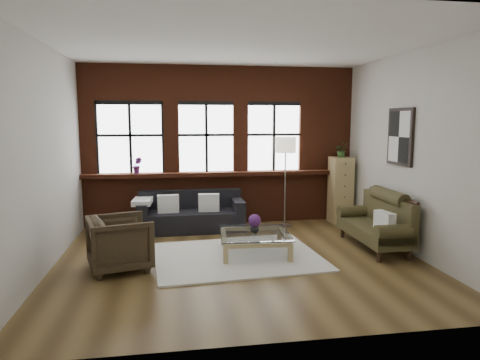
{
  "coord_description": "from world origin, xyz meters",
  "views": [
    {
      "loc": [
        -0.98,
        -6.24,
        2.12
      ],
      "look_at": [
        0.1,
        0.6,
        1.15
      ],
      "focal_mm": 32.0,
      "sensor_mm": 36.0,
      "label": 1
    }
  ],
  "objects": [
    {
      "name": "wall_back",
      "position": [
        0.0,
        2.5,
        1.6
      ],
      "size": [
        5.5,
        0.0,
        5.5
      ],
      "primitive_type": "plane",
      "rotation": [
        1.57,
        0.0,
        0.0
      ],
      "color": "beige",
      "rests_on": "ground"
    },
    {
      "name": "wall_front",
      "position": [
        0.0,
        -2.5,
        1.6
      ],
      "size": [
        5.5,
        0.0,
        5.5
      ],
      "primitive_type": "plane",
      "rotation": [
        -1.57,
        0.0,
        0.0
      ],
      "color": "beige",
      "rests_on": "ground"
    },
    {
      "name": "potted_plant_top",
      "position": [
        2.46,
        2.11,
        1.51
      ],
      "size": [
        0.3,
        0.27,
        0.3
      ],
      "primitive_type": "imported",
      "rotation": [
        0.0,
        0.0,
        -0.14
      ],
      "color": "#2D5923",
      "rests_on": "drawer_chest"
    },
    {
      "name": "armchair",
      "position": [
        -1.75,
        -0.15,
        0.39
      ],
      "size": [
        1.04,
        1.02,
        0.77
      ],
      "primitive_type": "imported",
      "rotation": [
        0.0,
        0.0,
        1.84
      ],
      "color": "#302518",
      "rests_on": "floor"
    },
    {
      "name": "brick_backwall",
      "position": [
        0.0,
        2.44,
        1.6
      ],
      "size": [
        5.5,
        0.12,
        3.2
      ],
      "primitive_type": null,
      "color": "#602816",
      "rests_on": "floor"
    },
    {
      "name": "dark_sofa",
      "position": [
        -0.65,
        1.9,
        0.37
      ],
      "size": [
        2.02,
        0.82,
        0.73
      ],
      "primitive_type": null,
      "color": "black",
      "rests_on": "floor"
    },
    {
      "name": "vintage_settee",
      "position": [
        2.3,
        0.26,
        0.44
      ],
      "size": [
        0.74,
        1.66,
        0.88
      ],
      "primitive_type": null,
      "color": "#3A341B",
      "rests_on": "floor"
    },
    {
      "name": "vase",
      "position": [
        0.28,
        0.24,
        0.43
      ],
      "size": [
        0.18,
        0.18,
        0.16
      ],
      "primitive_type": "imported",
      "rotation": [
        0.0,
        0.0,
        0.25
      ],
      "color": "#B2B2B2",
      "rests_on": "coffee_table"
    },
    {
      "name": "sill_plant",
      "position": [
        -1.67,
        2.32,
        1.24
      ],
      "size": [
        0.19,
        0.15,
        0.33
      ],
      "primitive_type": "imported",
      "rotation": [
        0.0,
        0.0,
        0.05
      ],
      "color": "#5A256C",
      "rests_on": "sill_ledge"
    },
    {
      "name": "wall_left",
      "position": [
        -2.75,
        0.0,
        1.6
      ],
      "size": [
        0.0,
        5.0,
        5.0
      ],
      "primitive_type": "plane",
      "rotation": [
        1.57,
        0.0,
        1.57
      ],
      "color": "beige",
      "rests_on": "ground"
    },
    {
      "name": "window_left",
      "position": [
        -1.8,
        2.45,
        1.75
      ],
      "size": [
        1.38,
        0.1,
        1.5
      ],
      "primitive_type": null,
      "color": "black",
      "rests_on": "brick_backwall"
    },
    {
      "name": "floor_lamp",
      "position": [
        1.22,
        1.92,
        0.97
      ],
      "size": [
        0.4,
        0.4,
        1.94
      ],
      "primitive_type": null,
      "color": "#A5A5A8",
      "rests_on": "floor"
    },
    {
      "name": "pillow_settee",
      "position": [
        2.22,
        -0.25,
        0.56
      ],
      "size": [
        0.19,
        0.4,
        0.34
      ],
      "primitive_type": "cube",
      "rotation": [
        0.0,
        0.0,
        0.15
      ],
      "color": "white",
      "rests_on": "vintage_settee"
    },
    {
      "name": "sill_ledge",
      "position": [
        0.0,
        2.35,
        1.04
      ],
      "size": [
        5.5,
        0.3,
        0.08
      ],
      "primitive_type": "cube",
      "color": "#602816",
      "rests_on": "brick_backwall"
    },
    {
      "name": "floor",
      "position": [
        0.0,
        0.0,
        0.0
      ],
      "size": [
        5.5,
        5.5,
        0.0
      ],
      "primitive_type": "plane",
      "color": "#513C1D",
      "rests_on": "ground"
    },
    {
      "name": "pillow_b",
      "position": [
        -0.32,
        1.8,
        0.55
      ],
      "size": [
        0.41,
        0.17,
        0.34
      ],
      "primitive_type": "cube",
      "rotation": [
        0.0,
        0.0,
        -0.08
      ],
      "color": "white",
      "rests_on": "dark_sofa"
    },
    {
      "name": "ceiling",
      "position": [
        0.0,
        0.0,
        3.2
      ],
      "size": [
        5.5,
        5.5,
        0.0
      ],
      "primitive_type": "plane",
      "rotation": [
        3.14,
        0.0,
        0.0
      ],
      "color": "white",
      "rests_on": "ground"
    },
    {
      "name": "window_right",
      "position": [
        1.1,
        2.45,
        1.75
      ],
      "size": [
        1.38,
        0.1,
        1.5
      ],
      "primitive_type": null,
      "color": "black",
      "rests_on": "brick_backwall"
    },
    {
      "name": "coffee_table",
      "position": [
        0.28,
        0.24,
        0.17
      ],
      "size": [
        1.16,
        1.16,
        0.37
      ],
      "primitive_type": null,
      "rotation": [
        0.0,
        0.0,
        -0.08
      ],
      "color": "tan",
      "rests_on": "shag_rug"
    },
    {
      "name": "pillow_a",
      "position": [
        -1.09,
        1.8,
        0.55
      ],
      "size": [
        0.41,
        0.17,
        0.34
      ],
      "primitive_type": "cube",
      "rotation": [
        0.0,
        0.0,
        0.07
      ],
      "color": "white",
      "rests_on": "dark_sofa"
    },
    {
      "name": "shag_rug",
      "position": [
        -0.02,
        0.12,
        0.01
      ],
      "size": [
        2.67,
        2.17,
        0.03
      ],
      "primitive_type": "cube",
      "rotation": [
        0.0,
        0.0,
        0.08
      ],
      "color": "beige",
      "rests_on": "floor"
    },
    {
      "name": "flowers",
      "position": [
        0.28,
        0.24,
        0.55
      ],
      "size": [
        0.2,
        0.2,
        0.2
      ],
      "primitive_type": "sphere",
      "color": "#5A256C",
      "rests_on": "vase"
    },
    {
      "name": "wall_right",
      "position": [
        2.75,
        0.0,
        1.6
      ],
      "size": [
        0.0,
        5.0,
        5.0
      ],
      "primitive_type": "plane",
      "rotation": [
        1.57,
        0.0,
        -1.57
      ],
      "color": "beige",
      "rests_on": "ground"
    },
    {
      "name": "drawer_chest",
      "position": [
        2.46,
        2.11,
        0.68
      ],
      "size": [
        0.42,
        0.42,
        1.36
      ],
      "primitive_type": "cube",
      "color": "tan",
      "rests_on": "floor"
    },
    {
      "name": "window_mid",
      "position": [
        -0.3,
        2.45,
        1.75
      ],
      "size": [
        1.38,
        0.1,
        1.5
      ],
      "primitive_type": null,
      "color": "black",
      "rests_on": "brick_backwall"
    },
    {
      "name": "wall_poster",
      "position": [
        2.72,
        0.3,
        1.85
      ],
      "size": [
        0.05,
        0.74,
        0.94
      ],
      "primitive_type": null,
      "color": "black",
      "rests_on": "wall_right"
    }
  ]
}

